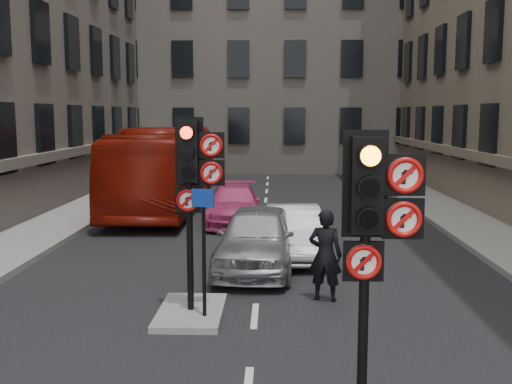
# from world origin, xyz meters

# --- Properties ---
(pavement_left) EXTENTS (3.00, 50.00, 0.16)m
(pavement_left) POSITION_xyz_m (-7.20, 12.00, 0.08)
(pavement_left) COLOR gray
(pavement_left) RESTS_ON ground
(pavement_right) EXTENTS (3.00, 50.00, 0.16)m
(pavement_right) POSITION_xyz_m (7.20, 12.00, 0.08)
(pavement_right) COLOR gray
(pavement_right) RESTS_ON ground
(centre_island) EXTENTS (1.20, 2.00, 0.12)m
(centre_island) POSITION_xyz_m (-1.20, 5.00, 0.06)
(centre_island) COLOR gray
(centre_island) RESTS_ON ground
(building_far) EXTENTS (30.00, 14.00, 20.00)m
(building_far) POSITION_xyz_m (0.00, 38.00, 10.00)
(building_far) COLOR #665E56
(building_far) RESTS_ON ground
(signal_near) EXTENTS (0.91, 0.40, 3.58)m
(signal_near) POSITION_xyz_m (1.49, 0.99, 2.58)
(signal_near) COLOR black
(signal_near) RESTS_ON ground
(signal_far) EXTENTS (0.91, 0.40, 3.58)m
(signal_far) POSITION_xyz_m (-1.11, 4.99, 2.70)
(signal_far) COLOR black
(signal_far) RESTS_ON centre_island
(car_silver) EXTENTS (2.13, 4.61, 1.53)m
(car_silver) POSITION_xyz_m (-0.05, 8.40, 0.76)
(car_silver) COLOR #97999E
(car_silver) RESTS_ON ground
(car_white) EXTENTS (1.60, 4.05, 1.31)m
(car_white) POSITION_xyz_m (0.88, 9.73, 0.66)
(car_white) COLOR silver
(car_white) RESTS_ON ground
(car_pink) EXTENTS (2.01, 4.53, 1.29)m
(car_pink) POSITION_xyz_m (-1.02, 14.52, 0.65)
(car_pink) COLOR #C23975
(car_pink) RESTS_ON ground
(bus_red) EXTENTS (2.79, 11.55, 3.21)m
(bus_red) POSITION_xyz_m (-3.94, 17.72, 1.60)
(bus_red) COLOR maroon
(bus_red) RESTS_ON ground
(motorcycle) EXTENTS (0.73, 1.87, 1.10)m
(motorcycle) POSITION_xyz_m (-0.05, 9.77, 0.55)
(motorcycle) COLOR black
(motorcycle) RESTS_ON ground
(motorcyclist) EXTENTS (0.77, 0.60, 1.87)m
(motorcyclist) POSITION_xyz_m (1.39, 6.00, 0.94)
(motorcyclist) COLOR black
(motorcyclist) RESTS_ON ground
(info_sign) EXTENTS (0.40, 0.15, 2.32)m
(info_sign) POSITION_xyz_m (-0.90, 4.63, 1.62)
(info_sign) COLOR black
(info_sign) RESTS_ON centre_island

